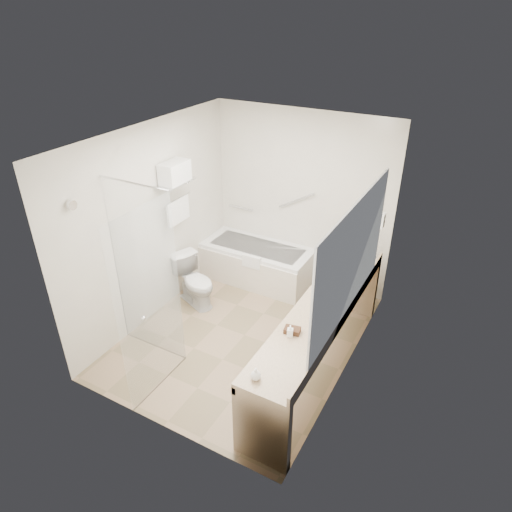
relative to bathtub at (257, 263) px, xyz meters
The scene contains 25 objects.
floor 1.36m from the bathtub, 68.05° to the right, with size 3.20×3.20×0.00m, color #9C8060.
ceiling 2.59m from the bathtub, 68.05° to the right, with size 2.60×3.20×0.10m, color white.
wall_back 1.15m from the bathtub, 35.84° to the left, with size 2.60×0.10×2.50m, color beige.
wall_front 3.04m from the bathtub, 80.02° to the right, with size 2.60×0.10×2.50m, color beige.
wall_left 1.77m from the bathtub, 122.86° to the right, with size 0.10×3.20×2.50m, color beige.
wall_right 2.39m from the bathtub, 34.55° to the right, with size 0.10×3.20×2.50m, color beige.
bathtub is the anchor object (origin of this frame).
grab_bar_short 0.87m from the bathtub, 144.55° to the left, with size 0.03×0.03×0.40m, color silver.
grab_bar_long 1.12m from the bathtub, 35.51° to the left, with size 0.03×0.03×0.60m, color silver.
shower_enclosure 2.31m from the bathtub, 93.47° to the right, with size 0.96×0.91×2.11m.
towel_shelf 1.85m from the bathtub, 127.02° to the right, with size 0.24×0.55×0.81m.
vanity_counter 2.09m from the bathtub, 42.35° to the right, with size 0.55×2.70×0.95m.
sink 1.92m from the bathtub, 32.47° to the right, with size 0.40×0.52×0.14m, color white.
faucet 2.07m from the bathtub, 30.20° to the right, with size 0.03×0.03×0.14m, color silver.
mirror 2.60m from the bathtub, 37.82° to the right, with size 0.02×2.00×1.20m, color #ADB3BA.
hairdryer_unit 2.12m from the bathtub, ahead, with size 0.08×0.10×0.18m, color white.
toilet 1.04m from the bathtub, 115.78° to the right, with size 0.38×0.68×0.67m, color white.
amenity_basket 2.42m from the bathtub, 52.81° to the right, with size 0.16×0.10×0.05m, color #462619.
soap_bottle_a 2.47m from the bathtub, 53.61° to the right, with size 0.06×0.13×0.06m, color white.
soap_bottle_b 3.01m from the bathtub, 61.49° to the right, with size 0.09×0.12×0.09m, color white.
water_bottle_left 1.93m from the bathtub, 33.65° to the right, with size 0.05×0.05×0.18m.
water_bottle_mid 1.65m from the bathtub, ahead, with size 0.05×0.05×0.17m.
water_bottle_right 1.70m from the bathtub, ahead, with size 0.06×0.06×0.19m.
drinking_glass_near 1.55m from the bathtub, 18.33° to the right, with size 0.07×0.07×0.09m, color silver.
drinking_glass_far 1.68m from the bathtub, 16.47° to the right, with size 0.08×0.08×0.10m, color silver.
Camera 1 is at (2.30, -3.87, 3.71)m, focal length 32.00 mm.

